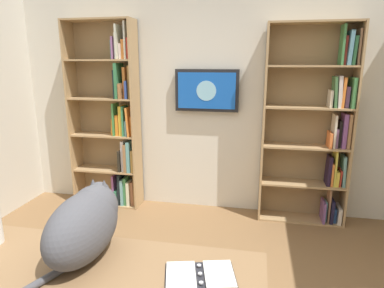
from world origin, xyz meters
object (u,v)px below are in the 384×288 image
at_px(bookshelf_right, 114,122).
at_px(wall_mounted_tv, 207,91).
at_px(bookshelf_left, 317,128).
at_px(cat, 86,222).
at_px(open_binder, 200,275).

bearing_deg(bookshelf_right, wall_mounted_tv, -175.55).
xyz_separation_m(bookshelf_left, cat, (1.48, 2.27, -0.11)).
bearing_deg(bookshelf_right, cat, 110.54).
distance_m(bookshelf_left, open_binder, 2.52).
relative_size(bookshelf_right, wall_mounted_tv, 3.06).
relative_size(bookshelf_left, wall_mounted_tv, 2.95).
relative_size(bookshelf_left, open_binder, 5.73).
distance_m(bookshelf_right, cat, 2.42).
relative_size(bookshelf_right, open_binder, 5.94).
height_order(bookshelf_right, open_binder, bookshelf_right).
distance_m(bookshelf_left, wall_mounted_tv, 1.27).
bearing_deg(wall_mounted_tv, bookshelf_left, 176.17).
height_order(bookshelf_right, cat, bookshelf_right).
relative_size(cat, open_binder, 1.88).
distance_m(cat, open_binder, 0.64).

